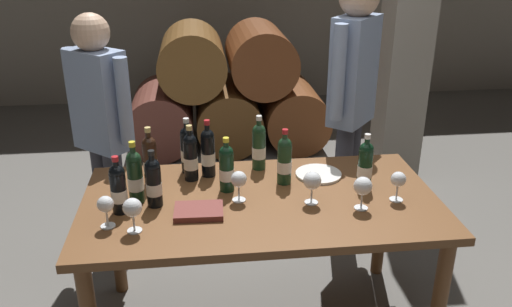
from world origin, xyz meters
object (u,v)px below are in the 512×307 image
wine_glass_0 (132,209)px  serving_plate (318,174)px  wine_glass_3 (312,182)px  wine_bottle_8 (154,182)px  wine_bottle_7 (191,156)px  sommelier_presenting (352,92)px  wine_glass_4 (398,180)px  wine_bottle_4 (188,149)px  dining_table (261,215)px  wine_glass_5 (106,205)px  wine_bottle_0 (365,165)px  wine_bottle_10 (150,160)px  taster_seated_left (102,123)px  wine_glass_2 (239,180)px  wine_bottle_9 (135,176)px  tasting_notebook (199,211)px  wine_bottle_1 (118,188)px  wine_bottle_2 (227,168)px  wine_bottle_5 (284,160)px  wine_bottle_3 (208,152)px  wine_glass_1 (363,187)px  wine_bottle_6 (259,146)px

wine_glass_0 → serving_plate: (0.90, 0.45, -0.10)m
wine_glass_3 → wine_bottle_8: bearing=175.2°
wine_bottle_7 → sommelier_presenting: 1.11m
wine_glass_4 → wine_bottle_4: bearing=156.0°
dining_table → wine_glass_5: wine_glass_5 is taller
wine_bottle_0 → wine_bottle_10: 1.06m
taster_seated_left → wine_glass_5: bearing=-80.8°
wine_glass_2 → wine_bottle_9: bearing=174.6°
tasting_notebook → taster_seated_left: taster_seated_left is taller
wine_bottle_1 → wine_bottle_10: (0.12, 0.27, 0.01)m
wine_glass_5 → sommelier_presenting: (1.34, 0.93, 0.18)m
wine_bottle_2 → wine_bottle_4: 0.31m
wine_bottle_10 → wine_bottle_0: bearing=-8.7°
wine_bottle_1 → wine_bottle_5: size_ratio=0.95×
wine_bottle_4 → wine_bottle_7: size_ratio=1.01×
dining_table → wine_glass_3: size_ratio=10.74×
wine_bottle_1 → sommelier_presenting: (1.30, 0.80, 0.16)m
wine_bottle_2 → wine_glass_4: (0.79, -0.20, -0.02)m
wine_bottle_3 → wine_bottle_8: 0.39m
wine_bottle_2 → wine_glass_1: 0.65m
wine_bottle_6 → tasting_notebook: size_ratio=1.36×
wine_bottle_1 → wine_glass_0: size_ratio=1.77×
wine_glass_3 → tasting_notebook: (-0.53, -0.04, -0.10)m
wine_bottle_9 → wine_glass_4: 1.23m
wine_bottle_2 → tasting_notebook: wine_bottle_2 is taller
wine_bottle_0 → wine_bottle_3: bearing=163.2°
wine_glass_4 → sommelier_presenting: size_ratio=0.09×
wine_bottle_5 → wine_glass_4: (0.50, -0.25, -0.02)m
wine_bottle_9 → wine_glass_2: (0.48, -0.05, -0.02)m
wine_bottle_5 → wine_glass_1: bearing=-44.7°
wine_bottle_3 → wine_bottle_4: wine_bottle_3 is taller
tasting_notebook → serving_plate: (0.63, 0.33, -0.01)m
wine_glass_2 → taster_seated_left: 1.03m
wine_bottle_3 → tasting_notebook: (-0.06, -0.40, -0.12)m
wine_bottle_0 → wine_bottle_10: wine_bottle_10 is taller
wine_glass_2 → wine_glass_5: (-0.58, -0.17, -0.00)m
tasting_notebook → wine_bottle_6: bearing=56.4°
wine_bottle_1 → sommelier_presenting: bearing=31.8°
wine_glass_1 → sommelier_presenting: (0.20, 0.90, 0.17)m
taster_seated_left → wine_bottle_3: bearing=-35.8°
wine_bottle_0 → wine_bottle_10: bearing=171.3°
wine_bottle_0 → sommelier_presenting: 0.72m
wine_bottle_2 → wine_glass_1: size_ratio=1.75×
dining_table → wine_bottle_6: bearing=84.7°
wine_bottle_6 → wine_glass_3: bearing=-64.4°
tasting_notebook → sommelier_presenting: bearing=44.6°
wine_bottle_7 → wine_glass_3: bearing=-29.8°
wine_bottle_9 → wine_glass_0: bearing=-87.4°
wine_bottle_2 → wine_glass_1: bearing=-23.1°
wine_bottle_3 → taster_seated_left: 0.74m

